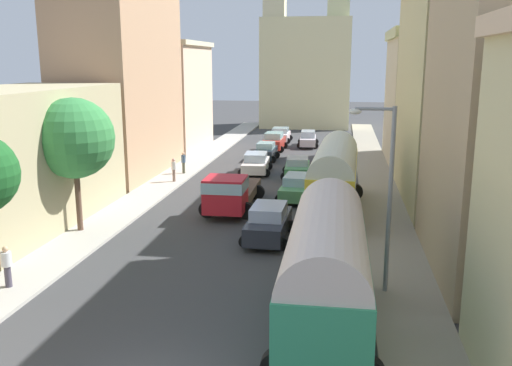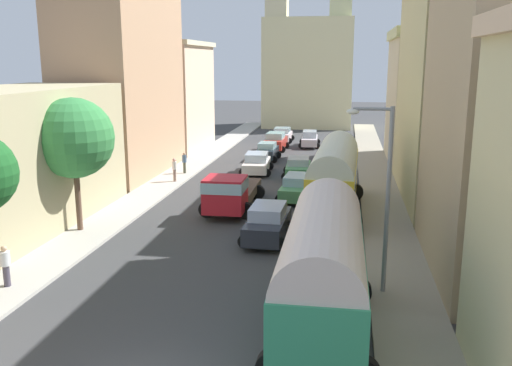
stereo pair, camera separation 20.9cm
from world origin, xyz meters
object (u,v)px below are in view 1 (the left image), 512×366
Objects in this scene: car_1 at (266,151)px; car_2 at (274,141)px; car_3 at (280,135)px; car_4 at (269,223)px; pedestrian_0 at (183,162)px; streetlamp_near at (385,186)px; pedestrian_2 at (7,265)px; parked_bus_0 at (327,267)px; pedestrian_1 at (174,169)px; car_6 at (297,167)px; parked_bus_1 at (335,173)px; car_7 at (308,139)px; cargo_truck_0 at (231,191)px; car_0 at (256,163)px; car_5 at (297,187)px.

car_2 is at bearing 90.00° from car_1.
car_3 is 32.12m from car_4.
pedestrian_0 is 0.25× the size of streetlamp_near.
car_2 is at bearing 80.48° from pedestrian_2.
parked_bus_0 reaches higher than pedestrian_1.
parked_bus_0 reaches higher than car_3.
parked_bus_0 is 2.35× the size of car_1.
car_3 is (-6.04, 41.15, -1.56)m from parked_bus_0.
parked_bus_0 reaches higher than car_6.
pedestrian_0 is (-5.20, -7.00, 0.21)m from car_1.
streetlamp_near is at bearing -78.11° from car_3.
car_1 is 2.12× the size of pedestrian_0.
parked_bus_1 is 24.08m from car_7.
car_3 is at bearing 101.89° from streetlamp_near.
car_1 is at bearing -110.29° from car_7.
parked_bus_1 reaches higher than car_4.
car_1 is 28.88m from pedestrian_2.
pedestrian_1 is at bearing 129.09° from cargo_truck_0.
parked_bus_1 reaches higher than car_7.
car_0 is at bearing 103.77° from parked_bus_0.
car_7 is (3.06, 13.77, 0.01)m from car_0.
car_1 is 2.12× the size of pedestrian_2.
parked_bus_1 is 2.30× the size of car_0.
car_4 is (2.76, -4.52, -0.36)m from cargo_truck_0.
parked_bus_1 is at bearing -68.84° from car_1.
car_1 is 0.91× the size of car_6.
car_5 is 21.24m from car_7.
pedestrian_0 is (-5.50, 9.45, -0.21)m from cargo_truck_0.
parked_bus_1 is 5.68× the size of pedestrian_1.
car_6 is at bearing 89.33° from car_4.
car_5 is at bearing -78.48° from car_2.
parked_bus_0 is 17.40m from car_5.
car_0 is 11.00m from car_2.
pedestrian_2 reaches higher than car_1.
cargo_truck_0 is 1.59× the size of car_5.
car_4 is at bearing -53.86° from pedestrian_1.
cargo_truck_0 reaches higher than car_1.
parked_bus_0 is at bearing -83.23° from car_6.
cargo_truck_0 is at bearing -106.42° from car_6.
car_6 is at bearing 22.05° from pedestrian_1.
car_2 reaches higher than car_5.
cargo_truck_0 is 5.31m from car_4.
parked_bus_1 is 2.51× the size of car_6.
car_2 is (-6.03, 21.09, -1.39)m from parked_bus_1.
car_6 is 8.95m from pedestrian_1.
streetlamp_near reaches higher than pedestrian_1.
car_3 is at bearing 138.17° from car_7.
parked_bus_0 is at bearing -72.03° from car_4.
streetlamp_near reaches higher than car_7.
cargo_truck_0 is 1.61× the size of car_7.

